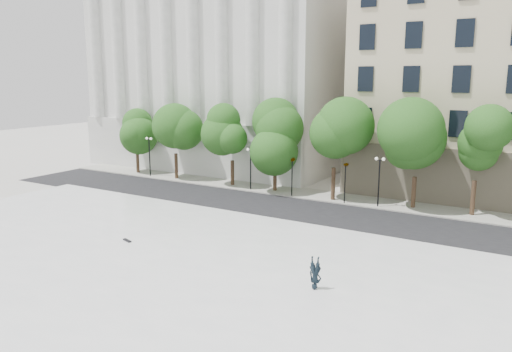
# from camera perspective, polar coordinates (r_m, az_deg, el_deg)

# --- Properties ---
(ground) EXTENTS (160.00, 160.00, 0.00)m
(ground) POSITION_cam_1_polar(r_m,az_deg,el_deg) (28.09, -14.80, -11.91)
(ground) COLOR beige
(ground) RESTS_ON ground
(plaza) EXTENTS (44.00, 22.00, 0.45)m
(plaza) POSITION_cam_1_polar(r_m,az_deg,el_deg) (30.00, -10.68, -9.74)
(plaza) COLOR white
(plaza) RESTS_ON ground
(street) EXTENTS (60.00, 8.00, 0.02)m
(street) POSITION_cam_1_polar(r_m,az_deg,el_deg) (41.87, 3.07, -3.81)
(street) COLOR black
(street) RESTS_ON ground
(far_sidewalk) EXTENTS (60.00, 4.00, 0.12)m
(far_sidewalk) POSITION_cam_1_polar(r_m,az_deg,el_deg) (47.09, 6.50, -2.10)
(far_sidewalk) COLOR #B4B2A6
(far_sidewalk) RESTS_ON ground
(building_west) EXTENTS (31.50, 27.65, 25.60)m
(building_west) POSITION_cam_1_polar(r_m,az_deg,el_deg) (66.82, -1.55, 12.97)
(building_west) COLOR silver
(building_west) RESTS_ON ground
(traffic_light_west) EXTENTS (0.73, 1.82, 4.22)m
(traffic_light_west) POSITION_cam_1_polar(r_m,az_deg,el_deg) (45.44, 4.17, 2.16)
(traffic_light_west) COLOR black
(traffic_light_west) RESTS_ON ground
(traffic_light_east) EXTENTS (0.94, 1.60, 4.14)m
(traffic_light_east) POSITION_cam_1_polar(r_m,az_deg,el_deg) (43.42, 10.21, 1.47)
(traffic_light_east) COLOR black
(traffic_light_east) RESTS_ON ground
(person_lying) EXTENTS (0.93, 1.78, 0.46)m
(person_lying) POSITION_cam_1_polar(r_m,az_deg,el_deg) (25.67, 6.76, -12.22)
(person_lying) COLOR black
(person_lying) RESTS_ON plaza
(skateboard) EXTENTS (0.83, 0.43, 0.08)m
(skateboard) POSITION_cam_1_polar(r_m,az_deg,el_deg) (33.56, -14.51, -7.14)
(skateboard) COLOR black
(skateboard) RESTS_ON plaza
(street_trees) EXTENTS (47.97, 5.28, 7.72)m
(street_trees) POSITION_cam_1_polar(r_m,az_deg,el_deg) (45.80, 5.79, 4.21)
(street_trees) COLOR #382619
(street_trees) RESTS_ON ground
(lamp_posts) EXTENTS (37.23, 0.28, 4.43)m
(lamp_posts) POSITION_cam_1_polar(r_m,az_deg,el_deg) (45.47, 5.27, 1.13)
(lamp_posts) COLOR black
(lamp_posts) RESTS_ON ground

